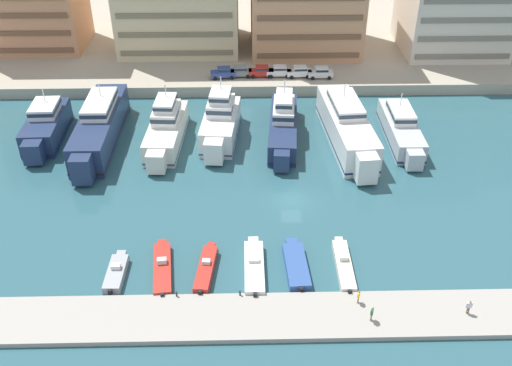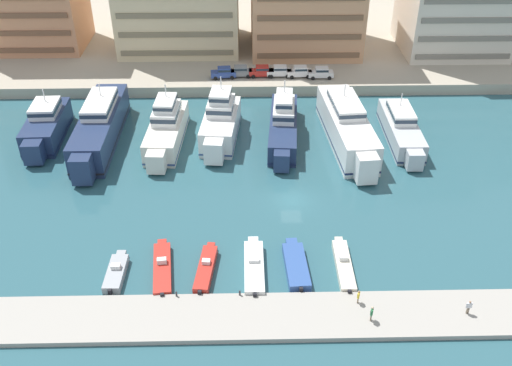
{
  "view_description": "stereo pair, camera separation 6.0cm",
  "coord_description": "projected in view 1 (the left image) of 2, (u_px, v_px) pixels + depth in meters",
  "views": [
    {
      "loc": [
        -5.63,
        -55.64,
        40.65
      ],
      "look_at": [
        -4.36,
        0.13,
        2.5
      ],
      "focal_mm": 40.0,
      "sensor_mm": 36.0,
      "label": 1
    },
    {
      "loc": [
        -5.57,
        -55.64,
        40.65
      ],
      "look_at": [
        -4.36,
        0.13,
        2.5
      ],
      "focal_mm": 40.0,
      "sensor_mm": 36.0,
      "label": 2
    }
  ],
  "objects": [
    {
      "name": "ground_plane",
      "position": [
        292.0,
        200.0,
        68.97
      ],
      "size": [
        400.0,
        400.0,
        0.0
      ],
      "primitive_type": "plane",
      "color": "#2D5B66"
    },
    {
      "name": "quay_promenade",
      "position": [
        270.0,
        21.0,
        120.93
      ],
      "size": [
        180.0,
        70.0,
        1.79
      ],
      "primitive_type": "cube",
      "color": "#ADA38E",
      "rests_on": "ground"
    },
    {
      "name": "pier_dock",
      "position": [
        307.0,
        316.0,
        53.28
      ],
      "size": [
        120.0,
        5.74,
        0.54
      ],
      "primitive_type": "cube",
      "color": "#A8A399",
      "rests_on": "ground"
    },
    {
      "name": "yacht_navy_far_left",
      "position": [
        46.0,
        126.0,
        80.18
      ],
      "size": [
        4.91,
        15.12,
        6.7
      ],
      "color": "navy",
      "rests_on": "ground"
    },
    {
      "name": "yacht_navy_left",
      "position": [
        100.0,
        126.0,
        79.3
      ],
      "size": [
        4.72,
        22.85,
        7.49
      ],
      "color": "navy",
      "rests_on": "ground"
    },
    {
      "name": "yacht_ivory_mid_left",
      "position": [
        166.0,
        128.0,
        79.19
      ],
      "size": [
        5.18,
        16.89,
        7.95
      ],
      "color": "silver",
      "rests_on": "ground"
    },
    {
      "name": "yacht_white_center_left",
      "position": [
        220.0,
        123.0,
        80.09
      ],
      "size": [
        5.73,
        15.34,
        8.57
      ],
      "color": "white",
      "rests_on": "ground"
    },
    {
      "name": "yacht_navy_center",
      "position": [
        283.0,
        124.0,
        80.37
      ],
      "size": [
        5.14,
        18.87,
        7.81
      ],
      "color": "navy",
      "rests_on": "ground"
    },
    {
      "name": "yacht_white_center_right",
      "position": [
        347.0,
        127.0,
        79.15
      ],
      "size": [
        6.32,
        22.39,
        7.53
      ],
      "color": "white",
      "rests_on": "ground"
    },
    {
      "name": "yacht_silver_mid_right",
      "position": [
        401.0,
        129.0,
        80.17
      ],
      "size": [
        4.02,
        17.11,
        6.09
      ],
      "color": "silver",
      "rests_on": "ground"
    },
    {
      "name": "motorboat_grey_far_left",
      "position": [
        116.0,
        272.0,
        57.88
      ],
      "size": [
        1.85,
        6.08,
        1.34
      ],
      "color": "#9EA3A8",
      "rests_on": "ground"
    },
    {
      "name": "motorboat_red_left",
      "position": [
        162.0,
        268.0,
        58.51
      ],
      "size": [
        2.6,
        8.52,
        1.33
      ],
      "color": "red",
      "rests_on": "ground"
    },
    {
      "name": "motorboat_red_mid_left",
      "position": [
        206.0,
        269.0,
        58.28
      ],
      "size": [
        2.24,
        7.51,
        1.39
      ],
      "color": "red",
      "rests_on": "ground"
    },
    {
      "name": "motorboat_white_center_left",
      "position": [
        254.0,
        267.0,
        58.51
      ],
      "size": [
        2.01,
        8.74,
        1.3
      ],
      "color": "white",
      "rests_on": "ground"
    },
    {
      "name": "motorboat_blue_center",
      "position": [
        296.0,
        265.0,
        58.7
      ],
      "size": [
        2.53,
        7.78,
        0.98
      ],
      "color": "#33569E",
      "rests_on": "ground"
    },
    {
      "name": "motorboat_cream_center_right",
      "position": [
        344.0,
        265.0,
        58.84
      ],
      "size": [
        1.61,
        8.38,
        1.3
      ],
      "color": "beige",
      "rests_on": "ground"
    },
    {
      "name": "car_blue_far_left",
      "position": [
        223.0,
        72.0,
        93.82
      ],
      "size": [
        4.23,
        2.19,
        1.8
      ],
      "color": "#28428E",
      "rests_on": "quay_promenade"
    },
    {
      "name": "car_grey_left",
      "position": [
        240.0,
        71.0,
        94.24
      ],
      "size": [
        4.18,
        2.08,
        1.8
      ],
      "color": "slate",
      "rests_on": "quay_promenade"
    },
    {
      "name": "car_red_mid_left",
      "position": [
        261.0,
        71.0,
        94.29
      ],
      "size": [
        4.1,
        1.93,
        1.8
      ],
      "color": "red",
      "rests_on": "quay_promenade"
    },
    {
      "name": "car_white_center_left",
      "position": [
        279.0,
        71.0,
        94.32
      ],
      "size": [
        4.11,
        1.94,
        1.8
      ],
      "color": "white",
      "rests_on": "quay_promenade"
    },
    {
      "name": "car_white_center",
      "position": [
        300.0,
        71.0,
        94.15
      ],
      "size": [
        4.17,
        2.07,
        1.8
      ],
      "color": "white",
      "rests_on": "quay_promenade"
    },
    {
      "name": "car_white_center_right",
      "position": [
        321.0,
        72.0,
        93.8
      ],
      "size": [
        4.11,
        1.94,
        1.8
      ],
      "color": "white",
      "rests_on": "quay_promenade"
    },
    {
      "name": "pedestrian_near_edge",
      "position": [
        359.0,
        296.0,
        53.86
      ],
      "size": [
        0.34,
        0.57,
        1.54
      ],
      "color": "#7A6B56",
      "rests_on": "pier_dock"
    },
    {
      "name": "pedestrian_mid_deck",
      "position": [
        469.0,
        306.0,
        52.72
      ],
      "size": [
        0.62,
        0.24,
        1.6
      ],
      "color": "#7A6B56",
      "rests_on": "pier_dock"
    },
    {
      "name": "pedestrian_far_side",
      "position": [
        372.0,
        312.0,
        51.98
      ],
      "size": [
        0.38,
        0.64,
        1.74
      ],
      "color": "#7A6B56",
      "rests_on": "pier_dock"
    },
    {
      "name": "bollard_west",
      "position": [
        177.0,
        294.0,
        54.87
      ],
      "size": [
        0.2,
        0.2,
        0.61
      ],
      "color": "#2D2D33",
      "rests_on": "pier_dock"
    },
    {
      "name": "bollard_west_mid",
      "position": [
        240.0,
        293.0,
        54.99
      ],
      "size": [
        0.2,
        0.2,
        0.61
      ],
      "color": "#2D2D33",
      "rests_on": "pier_dock"
    }
  ]
}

